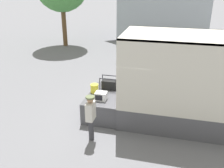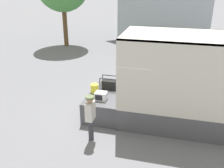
% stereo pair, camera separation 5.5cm
% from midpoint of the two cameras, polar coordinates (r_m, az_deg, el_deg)
% --- Properties ---
extents(ground_plane, '(160.00, 160.00, 0.00)m').
position_cam_midpoint_polar(ground_plane, '(10.45, 2.59, -6.91)').
color(ground_plane, slate).
extents(box_truck, '(6.44, 2.48, 3.44)m').
position_cam_midpoint_polar(box_truck, '(10.02, 24.42, -3.95)').
color(box_truck, silver).
rests_on(box_truck, ground).
extents(tailgate_deck, '(1.41, 2.36, 0.85)m').
position_cam_midpoint_polar(tailgate_deck, '(10.39, -1.18, -4.39)').
color(tailgate_deck, '#4C4C51').
rests_on(tailgate_deck, ground).
extents(microwave, '(0.44, 0.36, 0.31)m').
position_cam_midpoint_polar(microwave, '(9.66, -2.36, -2.74)').
color(microwave, white).
rests_on(microwave, tailgate_deck).
extents(portable_generator, '(0.74, 0.46, 0.54)m').
position_cam_midpoint_polar(portable_generator, '(10.59, -0.34, -0.07)').
color(portable_generator, black).
rests_on(portable_generator, tailgate_deck).
extents(orange_bucket, '(0.33, 0.33, 0.35)m').
position_cam_midpoint_polar(orange_bucket, '(10.29, -3.86, -1.00)').
color(orange_bucket, yellow).
rests_on(orange_bucket, tailgate_deck).
extents(worker_person, '(0.30, 0.44, 1.67)m').
position_cam_midpoint_polar(worker_person, '(8.44, -4.78, -6.80)').
color(worker_person, '#38383D').
rests_on(worker_person, ground).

